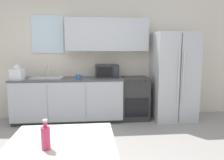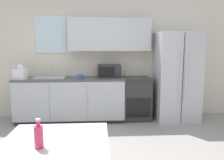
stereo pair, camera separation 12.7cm
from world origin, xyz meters
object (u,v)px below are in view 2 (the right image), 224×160
at_px(oven_range, 136,98).
at_px(drink_bottle, 39,136).
at_px(coffee_mug, 80,77).
at_px(dining_table, 55,154).
at_px(refrigerator, 176,77).
at_px(microwave, 109,71).

bearing_deg(oven_range, drink_bottle, -114.52).
distance_m(coffee_mug, dining_table, 2.60).
bearing_deg(coffee_mug, drink_bottle, -92.76).
relative_size(dining_table, drink_bottle, 3.90).
bearing_deg(dining_table, drink_bottle, -138.93).
bearing_deg(dining_table, coffee_mug, 89.48).
height_order(refrigerator, microwave, refrigerator).
bearing_deg(oven_range, dining_table, -113.44).
distance_m(refrigerator, microwave, 1.46).
height_order(oven_range, microwave, microwave).
bearing_deg(microwave, coffee_mug, -151.84).
relative_size(oven_range, drink_bottle, 3.67).
distance_m(oven_range, microwave, 0.85).
bearing_deg(microwave, oven_range, -7.74).
distance_m(coffee_mug, drink_bottle, 2.67).
bearing_deg(microwave, refrigerator, -6.62).
relative_size(oven_range, refrigerator, 0.49).
distance_m(oven_range, dining_table, 3.07).
bearing_deg(coffee_mug, refrigerator, 4.26).
bearing_deg(refrigerator, dining_table, -127.07).
bearing_deg(drink_bottle, microwave, 76.36).
height_order(microwave, coffee_mug, microwave).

